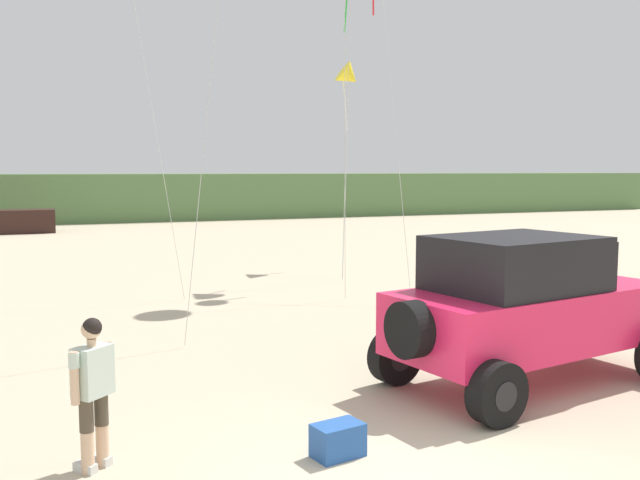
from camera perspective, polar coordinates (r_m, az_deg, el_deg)
The scene contains 7 objects.
ground_plane at distance 7.79m, azimuth 8.65°, elevation -18.77°, with size 220.00×220.00×0.00m, color #C1B293.
dune_ridge at distance 47.09m, azimuth -20.42°, elevation 3.29°, with size 90.00×6.79×2.97m, color #567A47.
jeep at distance 10.94m, azimuth 16.58°, elevation -5.16°, with size 5.00×3.12×2.26m.
person_watching at distance 7.97m, azimuth -18.13°, elevation -11.23°, with size 0.49×0.47×1.67m.
cooler_box at distance 8.16m, azimuth 1.48°, elevation -16.09°, with size 0.56×0.36×0.38m, color #23519E.
distant_sedan at distance 38.83m, azimuth -23.99°, elevation 1.40°, with size 4.20×1.70×1.20m, color black.
kite_yellow_diamond at distance 23.97m, azimuth 2.42°, elevation 13.22°, with size 2.22×3.86×6.91m.
Camera 1 is at (-3.60, -6.11, 3.23)m, focal length 39.02 mm.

